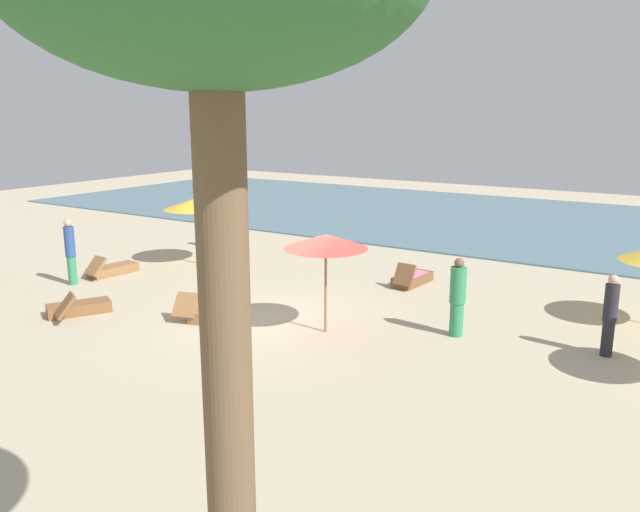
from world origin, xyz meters
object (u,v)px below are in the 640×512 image
lounger_0 (209,310)px  lounger_3 (111,269)px  lounger_1 (78,308)px  person_3 (458,297)px  lounger_2 (412,279)px  palm_0 (214,0)px  umbrella_3 (196,204)px  person_0 (219,226)px  umbrella_2 (326,242)px  person_2 (70,251)px  person_1 (610,314)px

lounger_0 → lounger_3: (-5.32, 1.43, -0.00)m
lounger_3 → lounger_1: bearing=-51.5°
lounger_1 → person_3: size_ratio=0.97×
lounger_2 → palm_0: palm_0 is taller
umbrella_3 → person_3: size_ratio=1.21×
lounger_2 → person_0: 8.05m
lounger_3 → palm_0: palm_0 is taller
person_0 → umbrella_2: bearing=-34.3°
person_0 → person_2: (-0.37, -5.99, 0.15)m
person_0 → person_3: bearing=-21.0°
palm_0 → lounger_1: bearing=148.2°
lounger_1 → lounger_2: size_ratio=1.05×
lounger_0 → person_0: (-5.00, 6.07, 0.69)m
lounger_1 → palm_0: bearing=-31.8°
lounger_2 → palm_0: 15.40m
lounger_0 → lounger_2: (2.99, 5.38, 0.01)m
lounger_2 → person_3: (2.62, -3.40, 0.73)m
lounger_2 → person_0: (-7.99, 0.68, 0.68)m
umbrella_2 → person_1: 6.11m
person_1 → lounger_3: bearing=-175.6°
umbrella_2 → palm_0: palm_0 is taller
lounger_3 → person_1: bearing=4.4°
person_2 → lounger_2: bearing=32.4°
umbrella_2 → umbrella_3: 7.83m
lounger_1 → person_2: (-2.48, 1.71, 0.85)m
person_2 → person_1: bearing=9.8°
umbrella_3 → umbrella_2: bearing=-25.4°
lounger_3 → palm_0: size_ratio=0.27×
lounger_3 → person_2: person_2 is taller
umbrella_2 → person_0: size_ratio=1.36×
lounger_0 → lounger_3: size_ratio=1.02×
lounger_2 → person_3: size_ratio=0.93×
person_1 → person_2: person_2 is taller
umbrella_3 → lounger_0: bearing=-44.2°
umbrella_2 → person_3: size_ratio=1.27×
lounger_3 → person_0: (0.32, 4.64, 0.69)m
lounger_2 → lounger_0: bearing=-119.1°
person_1 → palm_0: palm_0 is taller
umbrella_3 → lounger_3: (-1.24, -2.54, -1.83)m
umbrella_2 → person_2: 8.45m
umbrella_2 → lounger_3: bearing=174.4°
lounger_3 → person_3: size_ratio=0.97×
lounger_1 → lounger_2: bearing=50.0°
person_2 → person_3: size_ratio=1.08×
umbrella_2 → lounger_3: umbrella_2 is taller
umbrella_3 → palm_0: bearing=-45.8°
lounger_2 → person_1: bearing=-26.8°
lounger_0 → person_2: (-5.37, 0.08, 0.85)m
lounger_1 → person_3: 9.27m
lounger_2 → person_2: 9.94m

